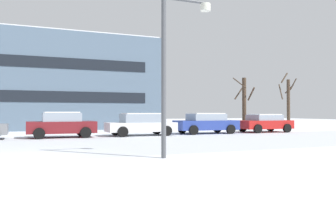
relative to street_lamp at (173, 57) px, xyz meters
name	(u,v)px	position (x,y,z in m)	size (l,w,h in m)	color
ground_plane	(18,158)	(-4.75, 1.77, -3.37)	(120.00, 120.00, 0.00)	white
road_surface	(17,148)	(-4.75, 5.49, -3.37)	(80.00, 9.44, 0.00)	silver
street_lamp	(173,57)	(0.00, 0.00, 0.00)	(1.83, 0.36, 5.47)	#4C4F54
parked_car_maroon	(61,124)	(-2.31, 11.11, -2.60)	(3.97, 2.11, 1.53)	maroon
parked_car_white	(141,124)	(2.58, 10.93, -2.64)	(4.43, 2.20, 1.44)	white
parked_car_blue	(206,123)	(7.47, 11.14, -2.63)	(4.43, 2.16, 1.44)	#283D93
parked_car_red	(264,123)	(12.36, 10.98, -2.67)	(4.02, 2.22, 1.36)	red
tree_far_left	(288,101)	(18.08, 14.87, -0.88)	(1.63, 1.61, 5.15)	#423326
tree_far_mid	(244,103)	(12.53, 13.78, -1.09)	(1.66, 1.57, 4.35)	#423326
building_far_left	(65,84)	(-0.56, 23.70, 0.79)	(15.93, 8.98, 8.34)	slate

